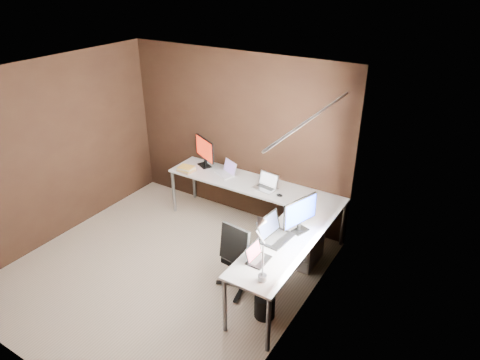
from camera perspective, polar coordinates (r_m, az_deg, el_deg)
name	(u,v)px	position (r m, az deg, el deg)	size (l,w,h in m)	color
room	(181,188)	(4.88, -7.93, -1.02)	(3.60, 3.60, 2.50)	#C4B199
desk	(260,208)	(5.63, 2.69, -3.70)	(2.65, 2.25, 0.73)	white
drawer_pedestal	(303,241)	(5.71, 8.35, -8.03)	(0.42, 0.50, 0.60)	white
monitor_left	(205,151)	(6.56, -4.72, 3.92)	(0.47, 0.26, 0.45)	black
monitor_right	(300,213)	(4.99, 8.04, -4.35)	(0.20, 0.50, 0.43)	black
laptop_white	(227,171)	(6.36, -1.71, 1.15)	(0.36, 0.31, 0.20)	white
laptop_silver	(266,185)	(5.98, 3.53, -0.66)	(0.34, 0.27, 0.21)	silver
laptop_black_big	(273,233)	(4.94, 4.47, -7.10)	(0.33, 0.43, 0.27)	black
laptop_black_small	(257,257)	(4.60, 2.25, -10.20)	(0.20, 0.27, 0.18)	black
book_stack	(186,169)	(6.50, -7.18, 1.47)	(0.26, 0.22, 0.08)	tan
mouse_left	(186,171)	(6.50, -7.25, 1.26)	(0.08, 0.05, 0.03)	black
mouse_corner	(279,195)	(5.79, 5.28, -2.04)	(0.09, 0.06, 0.04)	black
desk_lamp	(261,241)	(4.19, 2.76, -8.16)	(0.20, 0.24, 0.65)	slate
office_chair	(243,269)	(5.23, 0.40, -11.75)	(0.53, 0.53, 0.95)	black
wastebasket	(265,306)	(4.97, 3.30, -16.45)	(0.23, 0.23, 0.27)	black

